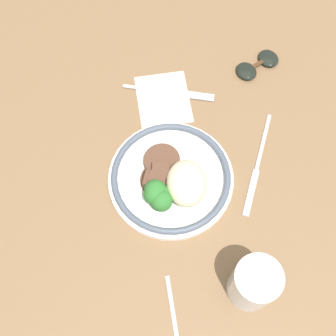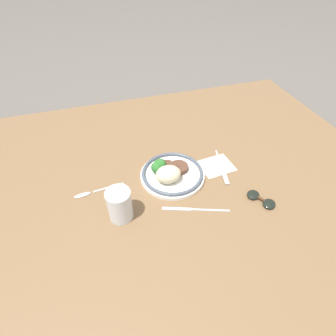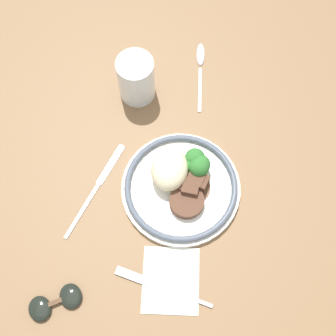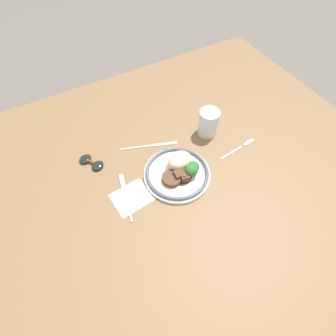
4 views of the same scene
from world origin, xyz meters
name	(u,v)px [view 3 (image 3 of 4)]	position (x,y,z in m)	size (l,w,h in m)	color
ground_plane	(173,200)	(0.00, 0.00, 0.00)	(8.00, 8.00, 0.00)	#5B5651
dining_table	(173,198)	(0.00, 0.00, 0.02)	(1.56, 1.24, 0.03)	brown
napkin	(171,280)	(-0.16, -0.02, 0.03)	(0.13, 0.11, 0.00)	silver
plate	(182,182)	(0.02, -0.01, 0.05)	(0.23, 0.23, 0.07)	white
juice_glass	(136,80)	(0.22, 0.11, 0.08)	(0.08, 0.08, 0.11)	#F4AD19
fork	(154,284)	(-0.17, 0.01, 0.03)	(0.05, 0.19, 0.00)	#B7B7BC
knife	(97,187)	(0.00, 0.15, 0.03)	(0.21, 0.08, 0.00)	#B7B7BC
spoon	(200,63)	(0.31, -0.02, 0.03)	(0.17, 0.03, 0.01)	#B7B7BC
sunglasses	(55,302)	(-0.23, 0.18, 0.04)	(0.09, 0.11, 0.01)	black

